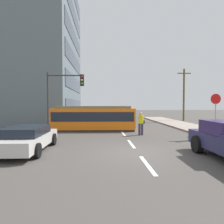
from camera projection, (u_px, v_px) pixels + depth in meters
ground_plane at (119, 128)px, 19.46m from camera, size 120.00×120.00×0.00m
sidewalk_curb_right at (210, 132)px, 15.84m from camera, size 3.20×36.00×0.14m
lane_stripe_0 at (147, 165)px, 7.49m from camera, size 0.16×2.40×0.01m
lane_stripe_1 at (131, 144)px, 11.48m from camera, size 0.16×2.40×0.01m
lane_stripe_2 at (123, 134)px, 15.47m from camera, size 0.16×2.40×0.01m
lane_stripe_3 at (115, 123)px, 23.71m from camera, size 0.16×2.40×0.01m
lane_stripe_4 at (112, 120)px, 29.69m from camera, size 0.16×2.40×0.01m
corner_building at (11, 51)px, 27.99m from camera, size 17.24×17.80×19.20m
streetcar_tram at (94, 118)px, 17.55m from camera, size 7.00×2.66×2.10m
city_bus at (102, 113)px, 25.53m from camera, size 2.71×5.50×1.91m
pedestrian_crossing at (141, 122)px, 14.76m from camera, size 0.46×0.36×1.67m
parked_sedan_near at (27, 138)px, 9.70m from camera, size 2.05×4.61×1.19m
parked_sedan_mid at (66, 120)px, 21.35m from camera, size 1.99×4.55×1.19m
parked_sedan_far at (73, 116)px, 26.92m from camera, size 2.03×4.32×1.19m
parked_sedan_furthest at (79, 114)px, 32.46m from camera, size 2.04×4.40×1.19m
stop_sign at (216, 105)px, 14.96m from camera, size 0.76×0.07×2.88m
traffic_light_mast at (63, 91)px, 15.01m from camera, size 2.72×0.33×4.58m
utility_pole_mid at (184, 94)px, 27.53m from camera, size 1.80×0.24×7.03m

